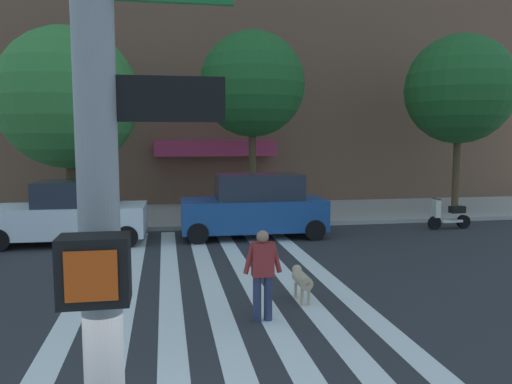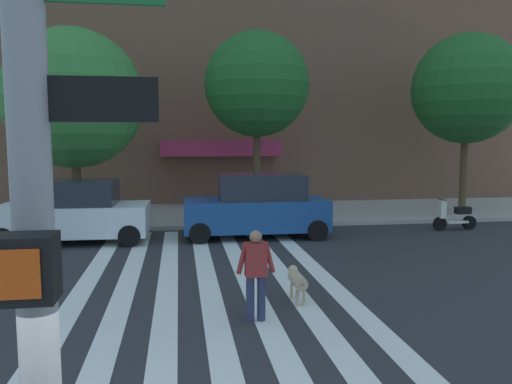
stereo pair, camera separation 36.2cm
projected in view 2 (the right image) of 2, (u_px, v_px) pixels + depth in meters
ground_plane at (144, 296)px, 10.50m from camera, size 160.00×160.00×0.00m
sidewalk_far at (161, 215)px, 20.75m from camera, size 80.00×6.00×0.15m
crosswalk_stripes at (210, 293)px, 10.70m from camera, size 5.85×14.27×0.01m
traffic_light_pole at (25, 81)px, 2.15m from camera, size 0.74×0.46×5.80m
parked_car_behind_first at (75, 213)px, 15.79m from camera, size 4.62×2.11×1.93m
parked_car_third_in_line at (257, 207)px, 16.64m from camera, size 4.68×2.01×2.07m
parked_scooter at (455, 217)px, 17.90m from camera, size 1.63×0.50×1.11m
street_tree_nearest at (74, 99)px, 18.01m from camera, size 4.93×4.93×6.93m
street_tree_middle at (257, 85)px, 19.33m from camera, size 3.99×3.99×7.10m
street_tree_further at (467, 89)px, 20.50m from camera, size 4.41×4.41×7.25m
pedestrian_dog_walker at (256, 270)px, 9.02m from camera, size 0.70×0.24×1.64m
dog_on_leash at (297, 280)px, 10.15m from camera, size 0.27×1.06×0.65m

